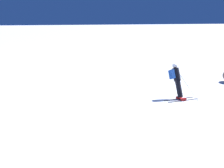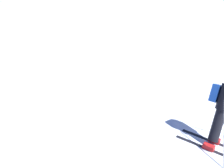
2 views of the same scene
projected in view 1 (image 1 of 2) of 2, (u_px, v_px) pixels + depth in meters
ground_plane at (168, 94)px, 16.54m from camera, size 300.00×300.00×0.00m
skier at (177, 79)px, 15.46m from camera, size 1.41×1.79×1.80m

